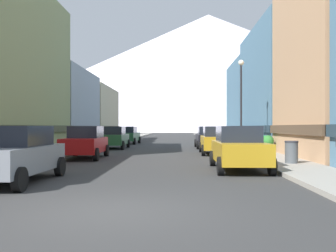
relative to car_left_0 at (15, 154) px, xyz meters
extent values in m
plane|color=#313131|center=(3.80, -3.93, -0.90)|extent=(400.00, 400.00, 0.00)
cube|color=gray|center=(-2.45, 31.07, -0.82)|extent=(2.50, 100.00, 0.15)
cube|color=gray|center=(10.05, 31.07, -0.82)|extent=(2.50, 100.00, 0.15)
cube|color=#99A5B2|center=(-8.31, 24.81, 2.73)|extent=(9.21, 11.33, 7.25)
cube|color=#444A50|center=(-8.31, 24.81, 0.70)|extent=(9.51, 11.33, 0.50)
cube|color=beige|center=(-7.45, 37.41, 2.55)|extent=(7.50, 12.95, 6.90)
cube|color=#595444|center=(-7.45, 37.41, 0.70)|extent=(7.80, 12.95, 0.50)
cube|color=slate|center=(14.55, 19.60, 4.05)|extent=(6.50, 12.53, 9.90)
cube|color=#22333F|center=(14.55, 19.60, 0.70)|extent=(6.80, 12.53, 0.50)
cube|color=slate|center=(14.33, 31.31, 3.61)|extent=(6.07, 10.23, 9.02)
cube|color=#22333F|center=(14.33, 31.31, 0.70)|extent=(6.37, 10.23, 0.50)
cube|color=slate|center=(0.00, -0.06, -0.16)|extent=(1.90, 4.42, 0.80)
cube|color=#1E232D|center=(0.00, 0.19, 0.56)|extent=(1.63, 2.22, 0.64)
cylinder|color=black|center=(0.90, -1.72, -0.56)|extent=(0.23, 0.68, 0.68)
cylinder|color=black|center=(0.94, 1.58, -0.56)|extent=(0.23, 0.68, 0.68)
cylinder|color=black|center=(-0.90, 1.60, -0.56)|extent=(0.23, 0.68, 0.68)
cube|color=#9E1111|center=(0.00, 8.96, -0.16)|extent=(1.97, 4.45, 0.80)
cube|color=#1E232D|center=(-0.01, 9.21, 0.56)|extent=(1.67, 2.25, 0.64)
cylinder|color=black|center=(0.97, 7.34, -0.56)|extent=(0.24, 0.69, 0.68)
cylinder|color=black|center=(-0.87, 7.28, -0.56)|extent=(0.24, 0.69, 0.68)
cylinder|color=black|center=(0.87, 10.64, -0.56)|extent=(0.24, 0.69, 0.68)
cylinder|color=black|center=(-0.97, 10.58, -0.56)|extent=(0.24, 0.69, 0.68)
cube|color=#265933|center=(0.00, 18.39, -0.16)|extent=(1.85, 4.41, 0.80)
cube|color=#1E232D|center=(0.00, 18.14, 0.56)|extent=(1.61, 2.21, 0.64)
cylinder|color=black|center=(-0.93, 20.04, -0.56)|extent=(0.22, 0.68, 0.68)
cylinder|color=black|center=(0.91, 20.05, -0.56)|extent=(0.22, 0.68, 0.68)
cylinder|color=black|center=(-0.92, 16.74, -0.56)|extent=(0.22, 0.68, 0.68)
cylinder|color=black|center=(0.92, 16.75, -0.56)|extent=(0.22, 0.68, 0.68)
cube|color=#265933|center=(0.00, 26.74, -0.16)|extent=(2.04, 4.48, 0.80)
cube|color=#1E232D|center=(-0.01, 26.49, 0.56)|extent=(1.70, 2.27, 0.64)
cylinder|color=black|center=(-0.84, 28.43, -0.56)|extent=(0.25, 0.69, 0.68)
cylinder|color=black|center=(1.00, 28.34, -0.56)|extent=(0.25, 0.69, 0.68)
cylinder|color=black|center=(-1.00, 25.13, -0.56)|extent=(0.25, 0.69, 0.68)
cylinder|color=black|center=(0.84, 25.04, -0.56)|extent=(0.25, 0.69, 0.68)
cube|color=#B28419|center=(7.60, 3.52, -0.16)|extent=(1.85, 4.41, 0.80)
cube|color=#1E232D|center=(7.60, 3.77, 0.56)|extent=(1.61, 2.21, 0.64)
cylinder|color=black|center=(8.51, 1.87, -0.56)|extent=(0.22, 0.68, 0.68)
cylinder|color=black|center=(6.67, 1.87, -0.56)|extent=(0.22, 0.68, 0.68)
cylinder|color=black|center=(8.52, 5.17, -0.56)|extent=(0.22, 0.68, 0.68)
cylinder|color=black|center=(6.68, 5.17, -0.56)|extent=(0.22, 0.68, 0.68)
cube|color=#B28419|center=(7.60, 12.52, -0.16)|extent=(1.89, 4.42, 0.80)
cube|color=#1E232D|center=(7.60, 12.27, 0.56)|extent=(1.63, 2.22, 0.64)
cylinder|color=black|center=(6.70, 14.18, -0.56)|extent=(0.23, 0.68, 0.68)
cylinder|color=black|center=(8.54, 14.16, -0.56)|extent=(0.23, 0.68, 0.68)
cylinder|color=black|center=(6.66, 10.88, -0.56)|extent=(0.23, 0.68, 0.68)
cylinder|color=black|center=(8.50, 10.86, -0.56)|extent=(0.23, 0.68, 0.68)
cube|color=black|center=(7.60, 19.28, -0.16)|extent=(1.87, 4.41, 0.80)
cube|color=#1E232D|center=(7.60, 19.03, 0.56)|extent=(1.62, 2.21, 0.64)
cylinder|color=black|center=(6.67, 20.92, -0.56)|extent=(0.23, 0.68, 0.68)
cylinder|color=black|center=(8.51, 20.94, -0.56)|extent=(0.23, 0.68, 0.68)
cylinder|color=black|center=(6.69, 17.62, -0.56)|extent=(0.23, 0.68, 0.68)
cylinder|color=black|center=(8.53, 17.64, -0.56)|extent=(0.23, 0.68, 0.68)
cylinder|color=#4C5156|center=(10.15, 5.03, -0.30)|extent=(0.56, 0.56, 0.90)
cylinder|color=#2D2D33|center=(10.15, 5.03, 0.19)|extent=(0.59, 0.59, 0.08)
cylinder|color=brown|center=(10.80, 12.12, -0.54)|extent=(0.41, 0.41, 0.42)
sphere|color=#2C722C|center=(10.80, 12.12, -0.04)|extent=(0.73, 0.73, 0.73)
cylinder|color=#4C4C51|center=(10.80, 13.24, -0.55)|extent=(0.39, 0.39, 0.40)
sphere|color=#198A36|center=(10.80, 13.24, -0.07)|extent=(0.70, 0.70, 0.70)
cylinder|color=brown|center=(-3.20, 8.40, -0.53)|extent=(0.46, 0.46, 0.43)
sphere|color=#1D5F35|center=(-3.20, 8.40, -0.03)|extent=(0.71, 0.71, 0.71)
cylinder|color=brown|center=(-2.45, 17.55, -0.08)|extent=(0.36, 0.36, 1.33)
sphere|color=tan|center=(-2.45, 17.55, 0.69)|extent=(0.21, 0.21, 0.21)
cylinder|color=maroon|center=(10.05, 23.17, -0.08)|extent=(0.36, 0.36, 1.34)
sphere|color=tan|center=(10.05, 23.17, 0.70)|extent=(0.21, 0.21, 0.21)
cylinder|color=black|center=(9.15, 12.32, 2.00)|extent=(0.12, 0.12, 5.50)
sphere|color=white|center=(9.15, 12.32, 4.93)|extent=(0.36, 0.36, 0.36)
cone|color=silver|center=(26.62, 256.07, 39.86)|extent=(319.89, 319.89, 81.52)
camera|label=1|loc=(5.15, -11.69, 0.85)|focal=40.25mm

